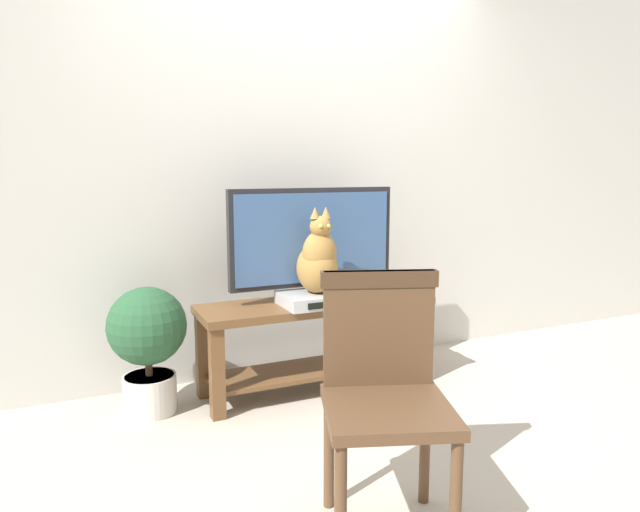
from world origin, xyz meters
TOP-DOWN VIEW (x-y plane):
  - ground_plane at (0.00, 0.00)m, footprint 12.00×12.00m
  - back_wall at (0.00, 0.95)m, footprint 7.00×0.12m
  - tv_stand at (-0.08, 0.49)m, footprint 1.34×0.41m
  - tv at (-0.08, 0.54)m, footprint 0.98×0.20m
  - media_box at (-0.11, 0.40)m, footprint 0.40×0.30m
  - cat at (-0.11, 0.39)m, footprint 0.22×0.31m
  - wooden_chair at (-0.37, -0.76)m, footprint 0.55×0.55m
  - book_stack at (0.44, 0.44)m, footprint 0.24×0.19m
  - potted_plant at (-1.00, 0.55)m, footprint 0.40×0.40m

SIDE VIEW (x-z plane):
  - ground_plane at x=0.00m, z-range 0.00..0.00m
  - tv_stand at x=-0.08m, z-range 0.10..0.62m
  - potted_plant at x=-1.00m, z-range 0.06..0.73m
  - wooden_chair at x=-0.37m, z-range 0.08..0.98m
  - book_stack at x=0.44m, z-range 0.52..0.58m
  - media_box at x=-0.11m, z-range 0.52..0.59m
  - cat at x=-0.11m, z-range 0.53..1.01m
  - tv at x=-0.08m, z-range 0.54..1.18m
  - back_wall at x=0.00m, z-range 0.00..2.80m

